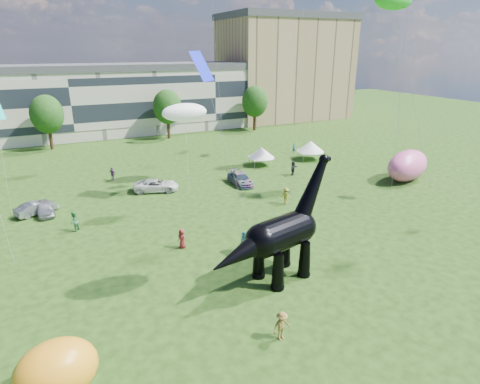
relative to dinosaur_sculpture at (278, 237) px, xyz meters
name	(u,v)px	position (x,y,z in m)	size (l,w,h in m)	color
ground	(277,301)	(-1.44, -2.49, -3.38)	(220.00, 220.00, 0.00)	#16330C
terrace_row	(69,105)	(-9.44, 59.51, 2.62)	(78.00, 11.00, 12.00)	beige
apartment_block	(284,70)	(38.56, 62.51, 7.62)	(28.00, 18.00, 22.00)	tan
tree_mid_left	(46,111)	(-13.44, 50.51, 2.91)	(5.20, 5.20, 9.44)	#382314
tree_mid_right	(167,104)	(6.56, 50.51, 2.91)	(5.20, 5.20, 9.44)	#382314
tree_far_right	(255,99)	(24.56, 50.51, 2.91)	(5.20, 5.20, 9.44)	#382314
dinosaur_sculpture	(278,237)	(0.00, 0.00, 0.00)	(10.97, 4.29, 8.96)	black
car_silver	(44,208)	(-15.09, 20.55, -2.71)	(1.60, 3.98, 1.36)	#B5B4B9
car_grey	(36,208)	(-15.80, 20.99, -2.72)	(1.40, 4.03, 1.33)	gray
car_white	(156,185)	(-3.08, 22.55, -2.67)	(2.38, 5.16, 1.43)	white
car_dark	(240,179)	(6.93, 20.54, -2.68)	(1.96, 4.83, 1.40)	#595960
gazebo_near	(261,153)	(13.38, 27.04, -1.54)	(4.40, 4.40, 2.62)	white
gazebo_far	(310,146)	(21.59, 26.68, -1.41)	(5.09, 5.09, 2.82)	white
inflatable_pink	(407,165)	(26.77, 12.95, -1.46)	(7.69, 3.85, 3.85)	pink
inflatable_yellow	(57,370)	(-14.82, -4.51, -1.90)	(3.86, 2.97, 2.97)	orange
visitors	(203,206)	(-0.63, 13.51, -2.48)	(50.38, 37.38, 1.89)	brown
kites	(325,16)	(11.64, 11.77, 15.35)	(62.25, 52.88, 28.98)	red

